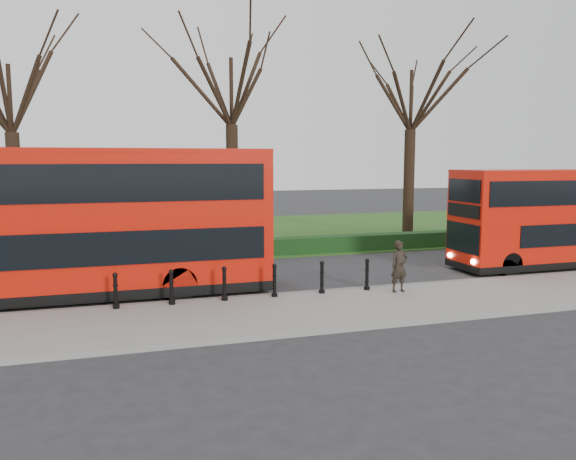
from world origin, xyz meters
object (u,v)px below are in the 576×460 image
object	(u,v)px
bollard_row	(250,283)
bus_lead	(80,224)
pedestrian	(399,266)
bus_rear	(568,218)

from	to	relation	value
bollard_row	bus_lead	bearing A→B (deg)	156.79
pedestrian	bus_lead	bearing A→B (deg)	158.96
bus_lead	bus_rear	bearing A→B (deg)	-0.28
bus_rear	pedestrian	world-z (taller)	bus_rear
bus_lead	bus_rear	xyz separation A→B (m)	(19.00, -0.09, -0.37)
bollard_row	bus_rear	xyz separation A→B (m)	(14.03, 2.04, 1.38)
bus_lead	pedestrian	size ratio (longest dim) A/B	7.11
bollard_row	pedestrian	xyz separation A→B (m)	(4.84, -0.57, 0.34)
bus_rear	pedestrian	xyz separation A→B (m)	(-9.19, -2.61, -1.04)
bollard_row	pedestrian	bearing A→B (deg)	-6.70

